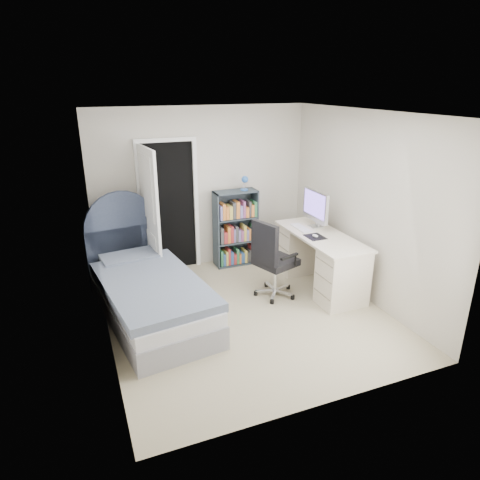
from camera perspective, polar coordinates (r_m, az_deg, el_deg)
name	(u,v)px	position (r m, az deg, el deg)	size (l,w,h in m)	color
room_shell	(247,222)	(5.11, 0.94, 2.46)	(3.50, 3.70, 2.60)	gray
door	(157,212)	(6.35, -11.01, 3.65)	(0.92, 0.83, 2.06)	black
bed	(148,291)	(5.59, -12.18, -6.72)	(1.36, 2.40, 1.40)	gray
nightstand	(112,259)	(6.51, -16.64, -2.48)	(0.40, 0.40, 0.59)	tan
floor_lamp	(150,236)	(6.58, -11.96, 0.55)	(0.22, 0.22, 1.56)	silver
bookcase	(236,230)	(6.87, -0.56, 1.32)	(0.69, 0.29, 1.45)	#354149
desk	(319,258)	(6.26, 10.51, -2.36)	(0.66, 1.64, 1.35)	beige
office_chair	(271,256)	(5.78, 4.21, -2.18)	(0.62, 0.63, 1.11)	silver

